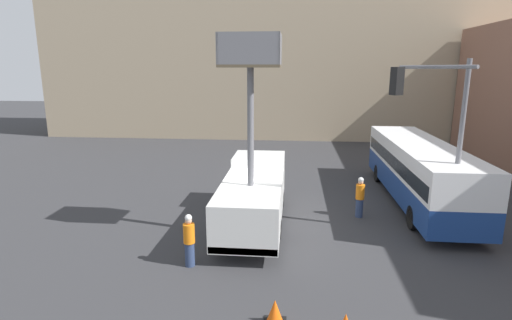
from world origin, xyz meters
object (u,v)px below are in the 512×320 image
Objects in this scene: city_bus at (419,168)px; traffic_light_pole at (440,123)px; utility_truck at (254,191)px; traffic_cone_mid_road at (275,313)px; road_worker_directing at (360,197)px; road_worker_near_truck at (189,240)px.

city_bus is 1.68× the size of traffic_light_pole.
utility_truck is 11.21× the size of traffic_cone_mid_road.
road_worker_directing is (4.52, 1.38, -0.60)m from utility_truck.
traffic_light_pole reaches higher than road_worker_directing.
traffic_cone_mid_road is at bearing -98.38° from road_worker_near_truck.
traffic_light_pole is 8.91m from traffic_cone_mid_road.
road_worker_directing is at bearing -15.57° from road_worker_near_truck.
road_worker_near_truck is 2.67× the size of traffic_cone_mid_road.
utility_truck is 4.76m from road_worker_directing.
traffic_cone_mid_road is (-3.33, -7.92, -0.59)m from road_worker_directing.
road_worker_directing reaches higher than road_worker_near_truck.
road_worker_near_truck reaches higher than traffic_cone_mid_road.
traffic_light_pole is at bearing -8.28° from utility_truck.
city_bus is 12.00m from road_worker_near_truck.
traffic_light_pole is 3.74× the size of road_worker_near_truck.
utility_truck is at bearing 171.72° from traffic_light_pole.
city_bus is 12.19m from traffic_cone_mid_road.
city_bus is at bearing 57.91° from traffic_cone_mid_road.
road_worker_directing is at bearing 67.21° from traffic_cone_mid_road.
utility_truck is at bearing 140.23° from road_worker_directing.
city_bus is (7.62, 3.71, 0.22)m from utility_truck.
utility_truck reaches higher than traffic_light_pole.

